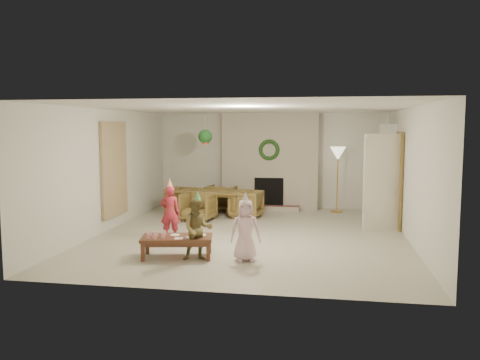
% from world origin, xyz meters
% --- Properties ---
extents(floor, '(7.00, 7.00, 0.00)m').
position_xyz_m(floor, '(0.00, 0.00, 0.00)').
color(floor, '#B7B29E').
rests_on(floor, ground).
extents(ceiling, '(7.00, 7.00, 0.00)m').
position_xyz_m(ceiling, '(0.00, 0.00, 2.50)').
color(ceiling, white).
rests_on(ceiling, wall_back).
extents(wall_back, '(7.00, 0.00, 7.00)m').
position_xyz_m(wall_back, '(0.00, 3.50, 1.25)').
color(wall_back, silver).
rests_on(wall_back, floor).
extents(wall_front, '(7.00, 0.00, 7.00)m').
position_xyz_m(wall_front, '(0.00, -3.50, 1.25)').
color(wall_front, silver).
rests_on(wall_front, floor).
extents(wall_left, '(0.00, 7.00, 7.00)m').
position_xyz_m(wall_left, '(-3.00, 0.00, 1.25)').
color(wall_left, silver).
rests_on(wall_left, floor).
extents(wall_right, '(0.00, 7.00, 7.00)m').
position_xyz_m(wall_right, '(3.00, 0.00, 1.25)').
color(wall_right, silver).
rests_on(wall_right, floor).
extents(fireplace_mass, '(2.50, 0.40, 2.50)m').
position_xyz_m(fireplace_mass, '(0.00, 3.30, 1.25)').
color(fireplace_mass, '#4E1814').
rests_on(fireplace_mass, floor).
extents(fireplace_hearth, '(1.60, 0.30, 0.12)m').
position_xyz_m(fireplace_hearth, '(0.00, 2.95, 0.06)').
color(fireplace_hearth, maroon).
rests_on(fireplace_hearth, floor).
extents(fireplace_firebox, '(0.75, 0.12, 0.75)m').
position_xyz_m(fireplace_firebox, '(0.00, 3.12, 0.45)').
color(fireplace_firebox, black).
rests_on(fireplace_firebox, floor).
extents(fireplace_wreath, '(0.54, 0.10, 0.54)m').
position_xyz_m(fireplace_wreath, '(0.00, 3.07, 1.55)').
color(fireplace_wreath, '#1A4018').
rests_on(fireplace_wreath, fireplace_mass).
extents(floor_lamp_base, '(0.31, 0.31, 0.03)m').
position_xyz_m(floor_lamp_base, '(1.74, 3.00, 0.02)').
color(floor_lamp_base, gold).
rests_on(floor_lamp_base, floor).
extents(floor_lamp_post, '(0.03, 0.03, 1.48)m').
position_xyz_m(floor_lamp_post, '(1.74, 3.00, 0.77)').
color(floor_lamp_post, gold).
rests_on(floor_lamp_post, floor).
extents(floor_lamp_shade, '(0.39, 0.39, 0.33)m').
position_xyz_m(floor_lamp_shade, '(1.74, 3.00, 1.48)').
color(floor_lamp_shade, beige).
rests_on(floor_lamp_shade, floor_lamp_post).
extents(bookshelf_carcass, '(0.30, 1.00, 2.20)m').
position_xyz_m(bookshelf_carcass, '(2.84, 2.30, 1.10)').
color(bookshelf_carcass, white).
rests_on(bookshelf_carcass, floor).
extents(bookshelf_shelf_a, '(0.30, 0.92, 0.03)m').
position_xyz_m(bookshelf_shelf_a, '(2.82, 2.30, 0.45)').
color(bookshelf_shelf_a, white).
rests_on(bookshelf_shelf_a, bookshelf_carcass).
extents(bookshelf_shelf_b, '(0.30, 0.92, 0.03)m').
position_xyz_m(bookshelf_shelf_b, '(2.82, 2.30, 0.85)').
color(bookshelf_shelf_b, white).
rests_on(bookshelf_shelf_b, bookshelf_carcass).
extents(bookshelf_shelf_c, '(0.30, 0.92, 0.03)m').
position_xyz_m(bookshelf_shelf_c, '(2.82, 2.30, 1.25)').
color(bookshelf_shelf_c, white).
rests_on(bookshelf_shelf_c, bookshelf_carcass).
extents(bookshelf_shelf_d, '(0.30, 0.92, 0.03)m').
position_xyz_m(bookshelf_shelf_d, '(2.82, 2.30, 1.65)').
color(bookshelf_shelf_d, white).
rests_on(bookshelf_shelf_d, bookshelf_carcass).
extents(books_row_lower, '(0.20, 0.40, 0.24)m').
position_xyz_m(books_row_lower, '(2.80, 2.15, 0.59)').
color(books_row_lower, maroon).
rests_on(books_row_lower, bookshelf_shelf_a).
extents(books_row_mid, '(0.20, 0.44, 0.24)m').
position_xyz_m(books_row_mid, '(2.80, 2.35, 0.99)').
color(books_row_mid, '#2A689C').
rests_on(books_row_mid, bookshelf_shelf_b).
extents(books_row_upper, '(0.20, 0.36, 0.22)m').
position_xyz_m(books_row_upper, '(2.80, 2.20, 1.38)').
color(books_row_upper, '#A48B23').
rests_on(books_row_upper, bookshelf_shelf_c).
extents(door_frame, '(0.05, 0.86, 2.04)m').
position_xyz_m(door_frame, '(2.96, 1.20, 1.02)').
color(door_frame, brown).
rests_on(door_frame, floor).
extents(door_leaf, '(0.77, 0.32, 2.00)m').
position_xyz_m(door_leaf, '(2.58, 0.82, 1.00)').
color(door_leaf, beige).
rests_on(door_leaf, floor).
extents(curtain_panel, '(0.06, 1.20, 2.00)m').
position_xyz_m(curtain_panel, '(-2.96, 0.20, 1.25)').
color(curtain_panel, tan).
rests_on(curtain_panel, wall_left).
extents(dining_table, '(1.79, 1.17, 0.59)m').
position_xyz_m(dining_table, '(-1.31, 2.01, 0.29)').
color(dining_table, brown).
rests_on(dining_table, floor).
extents(dining_chair_near, '(0.79, 0.81, 0.65)m').
position_xyz_m(dining_chair_near, '(-1.42, 1.29, 0.32)').
color(dining_chair_near, brown).
rests_on(dining_chair_near, floor).
extents(dining_chair_far, '(0.79, 0.81, 0.65)m').
position_xyz_m(dining_chair_far, '(-1.20, 2.73, 0.32)').
color(dining_chair_far, brown).
rests_on(dining_chair_far, floor).
extents(dining_chair_left, '(0.81, 0.79, 0.65)m').
position_xyz_m(dining_chair_left, '(-2.04, 2.12, 0.32)').
color(dining_chair_left, brown).
rests_on(dining_chair_left, floor).
extents(dining_chair_right, '(0.81, 0.79, 0.65)m').
position_xyz_m(dining_chair_right, '(-0.41, 1.87, 0.32)').
color(dining_chair_right, brown).
rests_on(dining_chair_right, floor).
extents(hanging_plant_cord, '(0.01, 0.01, 0.70)m').
position_xyz_m(hanging_plant_cord, '(-1.30, 1.50, 2.15)').
color(hanging_plant_cord, tan).
rests_on(hanging_plant_cord, ceiling).
extents(hanging_plant_pot, '(0.16, 0.16, 0.12)m').
position_xyz_m(hanging_plant_pot, '(-1.30, 1.50, 1.80)').
color(hanging_plant_pot, '#A94436').
rests_on(hanging_plant_pot, hanging_plant_cord).
extents(hanging_plant_foliage, '(0.32, 0.32, 0.32)m').
position_xyz_m(hanging_plant_foliage, '(-1.30, 1.50, 1.92)').
color(hanging_plant_foliage, '#16441A').
rests_on(hanging_plant_foliage, hanging_plant_pot).
extents(coffee_table_top, '(1.24, 0.79, 0.05)m').
position_xyz_m(coffee_table_top, '(-0.95, -1.91, 0.33)').
color(coffee_table_top, brown).
rests_on(coffee_table_top, floor).
extents(coffee_table_apron, '(1.14, 0.69, 0.07)m').
position_xyz_m(coffee_table_apron, '(-0.95, -1.91, 0.27)').
color(coffee_table_apron, brown).
rests_on(coffee_table_apron, floor).
extents(coffee_leg_fl, '(0.07, 0.07, 0.30)m').
position_xyz_m(coffee_leg_fl, '(-1.42, -2.25, 0.15)').
color(coffee_leg_fl, brown).
rests_on(coffee_leg_fl, floor).
extents(coffee_leg_fr, '(0.07, 0.07, 0.30)m').
position_xyz_m(coffee_leg_fr, '(-0.40, -2.04, 0.15)').
color(coffee_leg_fr, brown).
rests_on(coffee_leg_fr, floor).
extents(coffee_leg_bl, '(0.07, 0.07, 0.30)m').
position_xyz_m(coffee_leg_bl, '(-1.51, -1.79, 0.15)').
color(coffee_leg_bl, brown).
rests_on(coffee_leg_bl, floor).
extents(coffee_leg_br, '(0.07, 0.07, 0.30)m').
position_xyz_m(coffee_leg_br, '(-0.49, -1.58, 0.15)').
color(coffee_leg_br, brown).
rests_on(coffee_leg_br, floor).
extents(cup_a, '(0.07, 0.07, 0.08)m').
position_xyz_m(cup_a, '(-1.36, -2.13, 0.39)').
color(cup_a, white).
rests_on(cup_a, coffee_table_top).
extents(cup_b, '(0.07, 0.07, 0.08)m').
position_xyz_m(cup_b, '(-1.40, -1.96, 0.39)').
color(cup_b, white).
rests_on(cup_b, coffee_table_top).
extents(cup_c, '(0.07, 0.07, 0.08)m').
position_xyz_m(cup_c, '(-1.25, -2.15, 0.39)').
color(cup_c, white).
rests_on(cup_c, coffee_table_top).
extents(cup_d, '(0.07, 0.07, 0.08)m').
position_xyz_m(cup_d, '(-1.28, -1.98, 0.39)').
color(cup_d, white).
rests_on(cup_d, coffee_table_top).
extents(cup_e, '(0.07, 0.07, 0.08)m').
position_xyz_m(cup_e, '(-1.14, -2.06, 0.39)').
color(cup_e, white).
rests_on(cup_e, coffee_table_top).
extents(cup_f, '(0.07, 0.07, 0.08)m').
position_xyz_m(cup_f, '(-1.18, -1.89, 0.39)').
color(cup_f, white).
rests_on(cup_f, coffee_table_top).
extents(plate_a, '(0.19, 0.19, 0.01)m').
position_xyz_m(plate_a, '(-1.02, -1.82, 0.36)').
color(plate_a, white).
rests_on(plate_a, coffee_table_top).
extents(plate_b, '(0.19, 0.19, 0.01)m').
position_xyz_m(plate_b, '(-0.72, -1.96, 0.36)').
color(plate_b, white).
rests_on(plate_b, coffee_table_top).
extents(plate_c, '(0.19, 0.19, 0.01)m').
position_xyz_m(plate_c, '(-0.58, -1.75, 0.36)').
color(plate_c, white).
rests_on(plate_c, coffee_table_top).
extents(food_scoop, '(0.07, 0.07, 0.06)m').
position_xyz_m(food_scoop, '(-0.72, -1.96, 0.39)').
color(food_scoop, tan).
rests_on(food_scoop, plate_b).
extents(napkin_left, '(0.16, 0.16, 0.01)m').
position_xyz_m(napkin_left, '(-0.88, -2.06, 0.36)').
color(napkin_left, '#FFBBC6').
rests_on(napkin_left, coffee_table_top).
extents(napkin_right, '(0.16, 0.16, 0.01)m').
position_xyz_m(napkin_right, '(-0.68, -1.70, 0.36)').
color(napkin_right, '#FFBBC6').
rests_on(napkin_right, coffee_table_top).
extents(child_red, '(0.40, 0.29, 1.04)m').
position_xyz_m(child_red, '(-1.47, -0.66, 0.52)').
color(child_red, '#A82430').
rests_on(child_red, floor).
extents(party_hat_red, '(0.17, 0.17, 0.20)m').
position_xyz_m(party_hat_red, '(-1.47, -0.66, 1.08)').
color(party_hat_red, '#EBC64E').
rests_on(party_hat_red, child_red).
extents(child_plaid, '(0.58, 0.51, 1.01)m').
position_xyz_m(child_plaid, '(-0.57, -2.02, 0.50)').
color(child_plaid, '#9A512A').
rests_on(child_plaid, floor).
extents(party_hat_plaid, '(0.12, 0.12, 0.17)m').
position_xyz_m(party_hat_plaid, '(-0.57, -2.02, 1.05)').
color(party_hat_plaid, '#4EB659').
rests_on(party_hat_plaid, child_plaid).
extents(child_pink, '(0.55, 0.44, 0.99)m').
position_xyz_m(child_pink, '(0.18, -1.92, 0.50)').
color(child_pink, '#E9BBC9').
rests_on(child_pink, floor).
extents(party_hat_pink, '(0.14, 0.14, 0.18)m').
position_xyz_m(party_hat_pink, '(0.18, -1.92, 1.03)').
color(party_hat_pink, '#BCBBC3').
rests_on(party_hat_pink, child_pink).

